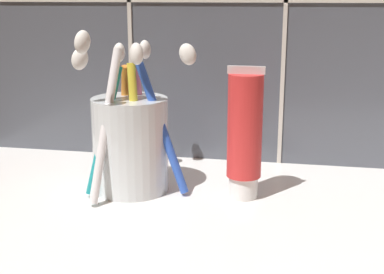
# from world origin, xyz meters

# --- Properties ---
(sink_counter) EXTENTS (0.77, 0.36, 0.02)m
(sink_counter) POSITION_xyz_m (0.00, 0.00, 0.01)
(sink_counter) COLOR white
(sink_counter) RESTS_ON ground
(toothbrush_cup) EXTENTS (0.13, 0.14, 0.18)m
(toothbrush_cup) POSITION_xyz_m (-0.14, 0.05, 0.08)
(toothbrush_cup) COLOR silver
(toothbrush_cup) RESTS_ON sink_counter
(toothpaste_tube) EXTENTS (0.04, 0.04, 0.14)m
(toothpaste_tube) POSITION_xyz_m (-0.01, 0.05, 0.09)
(toothpaste_tube) COLOR white
(toothpaste_tube) RESTS_ON sink_counter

